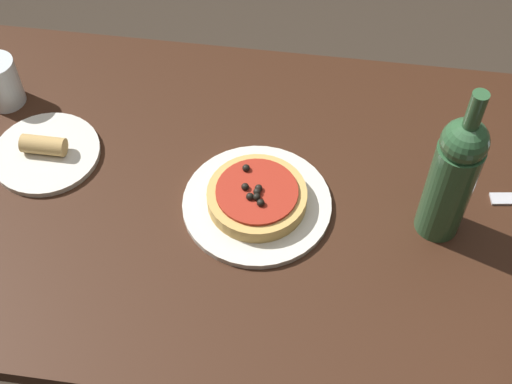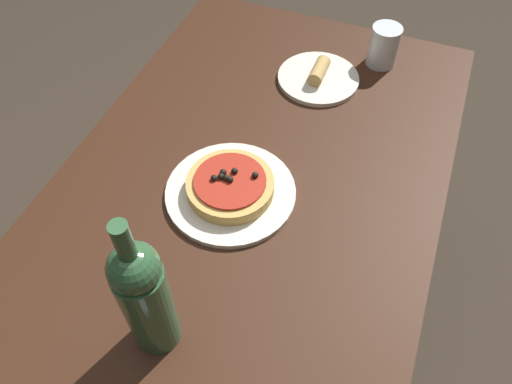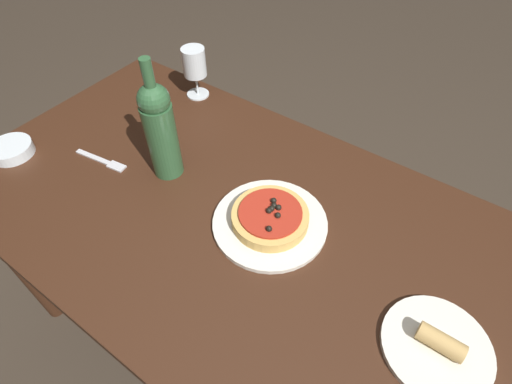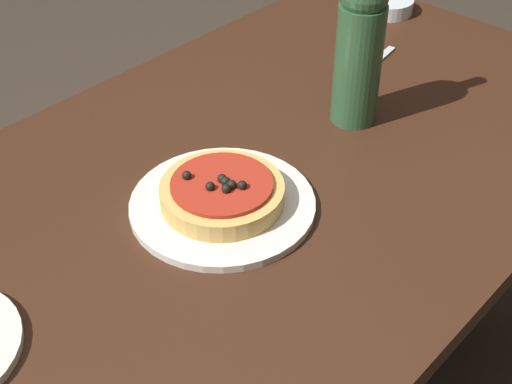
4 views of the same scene
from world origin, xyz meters
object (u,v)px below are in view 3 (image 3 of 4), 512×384
Objects in this scene: dining_table at (243,240)px; side_bowl at (11,150)px; side_plate at (437,346)px; wine_bottle at (160,129)px; fork at (103,161)px; dinner_plate at (270,223)px; wine_glass at (194,64)px; pizza at (270,217)px.

side_bowl is (-0.66, -0.18, 0.11)m from dining_table.
wine_bottle is at bearing 175.41° from side_plate.
wine_bottle is (-0.26, 0.02, 0.23)m from dining_table.
dinner_plate is at bearing 1.37° from fork.
dinner_plate is at bearing -32.10° from wine_glass.
dinner_plate is 1.68× the size of wine_glass.
side_plate reaches higher than dinner_plate.
wine_bottle is 1.59× the size of side_plate.
pizza is 0.75m from side_bowl.
side_plate is (0.74, -0.06, -0.13)m from wine_bottle.
wine_glass is 0.36m from wine_bottle.
side_bowl is (-0.73, -0.21, -0.01)m from pizza.
fork is 0.91m from side_plate.
wine_bottle is (-0.32, -0.00, 0.13)m from dinner_plate.
side_bowl is at bearing -164.00° from pizza.
side_plate is (0.42, -0.06, 0.00)m from dinner_plate.
dining_table is at bearing -0.23° from fork.
fork is 0.80× the size of side_plate.
side_plate is at bearing -8.61° from pizza.
wine_bottle reaches higher than pizza.
dinner_plate is at bearing 16.00° from side_bowl.
side_plate is at bearing -7.02° from fork.
wine_bottle is 0.76m from side_plate.
dinner_plate is 0.42m from side_plate.
dining_table is 9.35× the size of wine_glass.
pizza reaches higher than dinner_plate.
dining_table is 8.35× the size of pizza.
wine_glass is at bearing 147.91° from pizza.
dinner_plate reaches higher than dining_table.
wine_glass is (-0.49, 0.31, 0.08)m from pizza.
side_plate is (0.42, -0.06, -0.02)m from pizza.
wine_bottle is 0.23m from fork.
wine_glass reaches higher than fork.
fork is at bearing -170.27° from pizza.
side_bowl is 0.26m from fork.
pizza is 0.34m from wine_bottle.
dining_table is at bearing 15.63° from side_bowl.
dining_table is 13.06× the size of side_bowl.
fork is at bearing -154.50° from wine_bottle.
side_bowl is (-0.73, -0.21, 0.01)m from dinner_plate.
dining_table is 9.16× the size of fork.
dining_table is at bearing 175.32° from side_plate.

